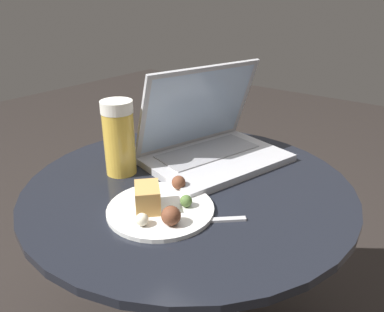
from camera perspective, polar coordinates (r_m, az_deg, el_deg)
table at (r=0.94m, az=-0.48°, el=-11.13°), size 0.75×0.75×0.53m
laptop at (r=0.97m, az=2.76°, el=2.22°), size 0.40×0.32×0.24m
beer_glass at (r=0.90m, az=-11.05°, el=2.75°), size 0.07×0.07×0.18m
snack_plate at (r=0.76m, az=-5.00°, el=-7.55°), size 0.22×0.22×0.06m
fork at (r=0.73m, az=-0.36°, el=-9.92°), size 0.14×0.15×0.00m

